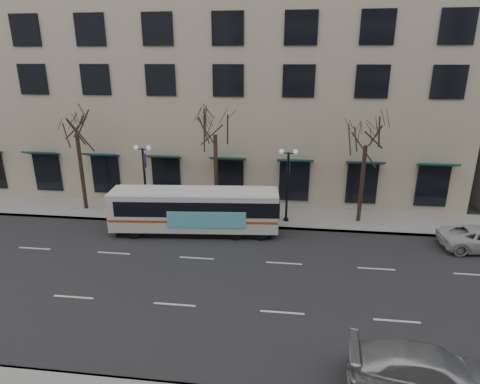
% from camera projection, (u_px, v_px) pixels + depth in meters
% --- Properties ---
extents(ground, '(160.00, 160.00, 0.00)m').
position_uv_depth(ground, '(187.00, 279.00, 20.84)').
color(ground, black).
rests_on(ground, ground).
extents(sidewalk_far, '(80.00, 4.00, 0.15)m').
position_uv_depth(sidewalk_far, '(286.00, 217.00, 28.70)').
color(sidewalk_far, gray).
rests_on(sidewalk_far, ground).
extents(building_hotel, '(40.00, 20.00, 24.00)m').
position_uv_depth(building_hotel, '(217.00, 45.00, 37.00)').
color(building_hotel, '#B8A68C').
rests_on(building_hotel, ground).
extents(tree_far_left, '(3.60, 3.60, 8.34)m').
position_uv_depth(tree_far_left, '(75.00, 121.00, 28.15)').
color(tree_far_left, black).
rests_on(tree_far_left, ground).
extents(tree_far_mid, '(3.60, 3.60, 8.55)m').
position_uv_depth(tree_far_mid, '(215.00, 121.00, 26.92)').
color(tree_far_mid, black).
rests_on(tree_far_mid, ground).
extents(tree_far_right, '(3.60, 3.60, 8.06)m').
position_uv_depth(tree_far_right, '(367.00, 131.00, 25.90)').
color(tree_far_right, black).
rests_on(tree_far_right, ground).
extents(lamp_post_left, '(1.22, 0.45, 5.21)m').
position_uv_depth(lamp_post_left, '(145.00, 177.00, 28.20)').
color(lamp_post_left, black).
rests_on(lamp_post_left, ground).
extents(lamp_post_right, '(1.22, 0.45, 5.21)m').
position_uv_depth(lamp_post_right, '(287.00, 182.00, 27.03)').
color(lamp_post_right, black).
rests_on(lamp_post_right, ground).
extents(city_bus, '(10.96, 3.32, 2.92)m').
position_uv_depth(city_bus, '(196.00, 210.00, 25.89)').
color(city_bus, silver).
rests_on(city_bus, ground).
extents(silver_car, '(5.57, 2.67, 1.57)m').
position_uv_depth(silver_car, '(429.00, 373.00, 13.59)').
color(silver_car, '#B4B6BD').
rests_on(silver_car, ground).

